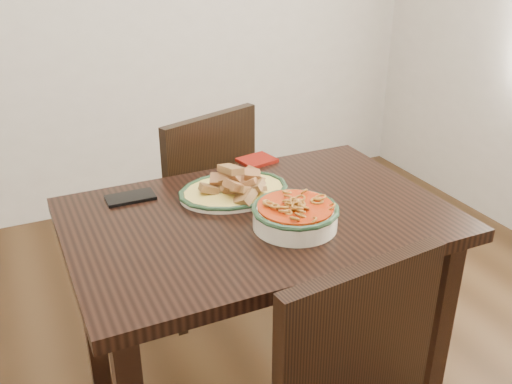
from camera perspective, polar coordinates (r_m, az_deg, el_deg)
name	(u,v)px	position (r m, az deg, el deg)	size (l,w,h in m)	color
dining_table	(259,246)	(1.72, 0.28, -5.38)	(1.10, 0.73, 0.75)	black
chair_far	(195,203)	(2.30, -6.08, -1.10)	(0.54, 0.54, 0.89)	black
fish_plate	(234,181)	(1.76, -2.25, 1.09)	(0.34, 0.27, 0.11)	#F3E6CD
noodle_bowl	(295,213)	(1.58, 3.95, -2.09)	(0.25, 0.25, 0.08)	white
smartphone	(130,197)	(1.79, -12.45, -0.53)	(0.15, 0.08, 0.01)	black
napkin	(257,160)	(2.02, 0.10, 3.20)	(0.12, 0.10, 0.01)	maroon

